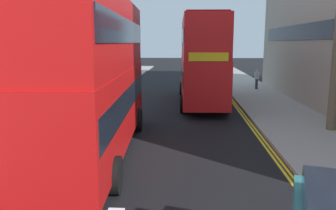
% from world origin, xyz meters
% --- Properties ---
extents(sidewalk_right, '(4.00, 80.00, 0.14)m').
position_xyz_m(sidewalk_right, '(6.50, 16.00, 0.07)').
color(sidewalk_right, '#9E9991').
rests_on(sidewalk_right, ground).
extents(sidewalk_left, '(4.00, 80.00, 0.14)m').
position_xyz_m(sidewalk_left, '(-6.50, 16.00, 0.07)').
color(sidewalk_left, '#9E9991').
rests_on(sidewalk_left, ground).
extents(kerb_line_outer, '(0.10, 56.00, 0.01)m').
position_xyz_m(kerb_line_outer, '(4.40, 14.00, 0.00)').
color(kerb_line_outer, yellow).
rests_on(kerb_line_outer, ground).
extents(kerb_line_inner, '(0.10, 56.00, 0.01)m').
position_xyz_m(kerb_line_inner, '(4.24, 14.00, 0.00)').
color(kerb_line_inner, yellow).
rests_on(kerb_line_inner, ground).
extents(double_decker_bus_away, '(3.18, 10.91, 5.64)m').
position_xyz_m(double_decker_bus_away, '(-2.13, 10.79, 3.03)').
color(double_decker_bus_away, '#B20F0F').
rests_on(double_decker_bus_away, ground).
extents(double_decker_bus_oncoming, '(3.01, 10.87, 5.64)m').
position_xyz_m(double_decker_bus_oncoming, '(2.08, 21.72, 3.03)').
color(double_decker_bus_oncoming, red).
rests_on(double_decker_bus_oncoming, ground).
extents(pedestrian_far, '(0.34, 0.22, 1.62)m').
position_xyz_m(pedestrian_far, '(6.99, 27.96, 0.99)').
color(pedestrian_far, '#2D2D38').
rests_on(pedestrian_far, sidewalk_right).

